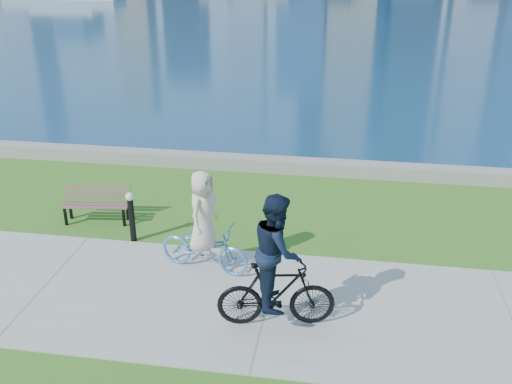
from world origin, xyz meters
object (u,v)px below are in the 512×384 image
cyclist_woman (204,234)px  cyclist_man (277,273)px  park_bench (97,201)px  bollard_lamp (131,214)px

cyclist_woman → cyclist_man: (1.52, -1.45, 0.22)m
cyclist_woman → cyclist_man: 2.12m
park_bench → cyclist_man: bearing=-42.6°
bollard_lamp → cyclist_woman: cyclist_woman is taller
bollard_lamp → cyclist_man: (3.25, -2.34, 0.35)m
park_bench → bollard_lamp: size_ratio=1.39×
bollard_lamp → cyclist_man: bearing=-35.7°
park_bench → cyclist_woman: 3.28m
cyclist_man → bollard_lamp: bearing=44.1°
park_bench → bollard_lamp: bollard_lamp is taller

